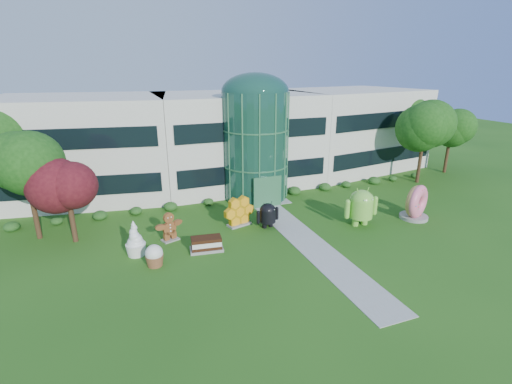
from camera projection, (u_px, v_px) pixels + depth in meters
name	position (u px, v px, depth m)	size (l,w,h in m)	color
ground	(318.00, 251.00, 25.21)	(140.00, 140.00, 0.00)	#215114
building	(235.00, 138.00, 39.64)	(46.00, 15.00, 9.30)	beige
atrium	(255.00, 146.00, 34.25)	(6.00, 6.00, 9.80)	#194738
walkway	(304.00, 238.00, 26.98)	(2.40, 20.00, 0.04)	#9E9E93
tree_red	(69.00, 202.00, 25.65)	(4.00, 4.00, 6.00)	#3F0C14
trees_backdrop	(251.00, 152.00, 35.36)	(52.00, 8.00, 8.40)	#164310
android_green	(361.00, 205.00, 28.84)	(2.98, 1.99, 3.38)	#77C940
android_black	(268.00, 213.00, 28.58)	(2.02, 1.35, 2.30)	black
donut	(416.00, 202.00, 30.15)	(2.81, 1.35, 2.92)	#EE5A7C
gingerbread	(169.00, 226.00, 26.42)	(2.33, 0.90, 2.15)	brown
ice_cream_sandwich	(206.00, 244.00, 25.10)	(2.22, 1.11, 0.99)	black
honeycomb	(239.00, 213.00, 28.95)	(2.74, 0.98, 2.15)	#FFA819
froyo	(135.00, 238.00, 24.31)	(1.41, 1.41, 2.42)	white
cupcake	(154.00, 255.00, 23.13)	(1.19, 1.19, 1.43)	white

